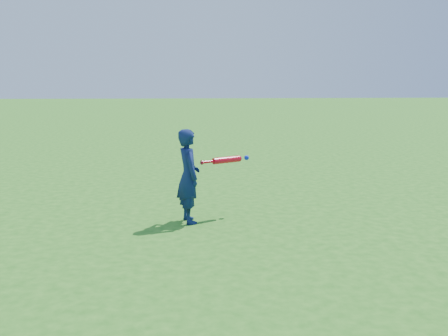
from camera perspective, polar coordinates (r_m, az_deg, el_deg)
name	(u,v)px	position (r m, az deg, el deg)	size (l,w,h in m)	color
ground	(204,221)	(5.99, -2.30, -6.09)	(80.00, 80.00, 0.00)	#28751C
child	(188,176)	(5.84, -4.08, -0.94)	(0.40, 0.26, 1.11)	#101D4F
bat_swing	(228,160)	(6.06, 0.51, 0.96)	(0.62, 0.38, 0.08)	red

